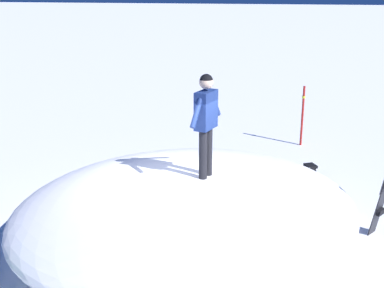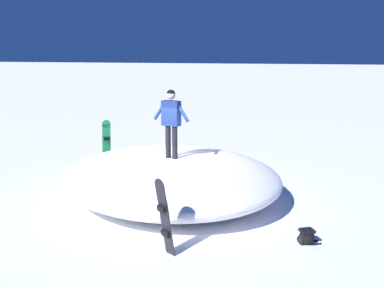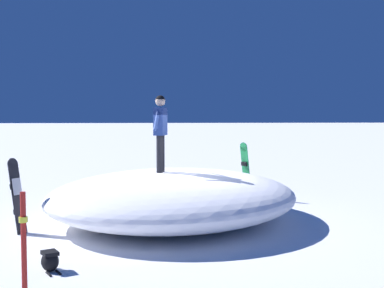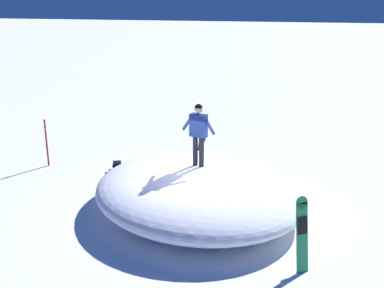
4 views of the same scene
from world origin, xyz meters
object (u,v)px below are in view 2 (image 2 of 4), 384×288
at_px(snowboard_primary_upright, 164,216).
at_px(snowboard_secondary_upright, 107,144).
at_px(backpack_near, 306,237).
at_px(snowboarder_standing, 171,117).

relative_size(snowboard_primary_upright, snowboard_secondary_upright, 0.95).
xyz_separation_m(snowboard_primary_upright, snowboard_secondary_upright, (-5.58, -3.80, 0.05)).
distance_m(snowboard_secondary_upright, backpack_near, 7.82).
xyz_separation_m(snowboard_primary_upright, backpack_near, (-1.22, 2.66, -0.65)).
bearing_deg(snowboard_primary_upright, snowboarder_standing, -165.79).
relative_size(snowboarder_standing, snowboard_primary_upright, 1.10).
bearing_deg(snowboarder_standing, snowboard_secondary_upright, -129.91).
height_order(snowboard_secondary_upright, backpack_near, snowboard_secondary_upright).
distance_m(snowboarder_standing, snowboard_primary_upright, 3.45).
bearing_deg(snowboard_secondary_upright, snowboard_primary_upright, 34.27).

